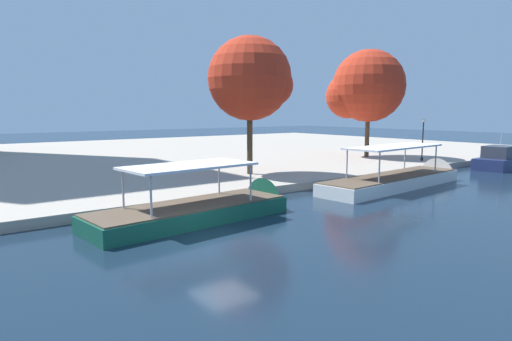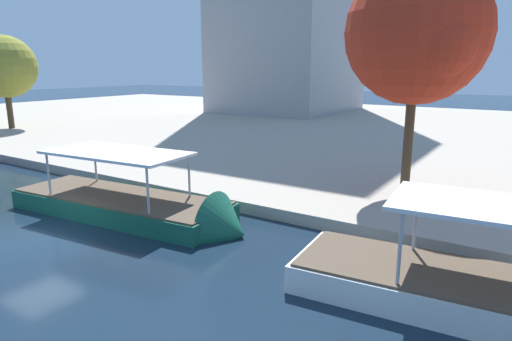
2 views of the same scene
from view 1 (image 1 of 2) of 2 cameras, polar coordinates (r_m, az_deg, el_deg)
ground_plane at (r=19.65m, az=-4.14°, el=-8.84°), size 220.00×220.00×0.00m
dock_promenade at (r=51.47m, az=-25.52°, el=0.97°), size 120.00×55.00×0.56m
tour_boat_2 at (r=23.62m, az=-5.99°, el=-5.23°), size 12.00×4.28×4.23m
tour_boat_3 at (r=35.02m, az=18.08°, el=-1.25°), size 15.35×4.36×4.26m
motor_yacht_4 at (r=49.93m, az=29.02°, el=0.96°), size 7.78×3.39×4.44m
lamp_post at (r=48.16m, az=20.56°, el=4.28°), size 0.39×0.39×4.28m
tree_0 at (r=50.36m, az=13.88°, el=10.27°), size 7.79×8.02×11.61m
tree_2 at (r=35.56m, az=-0.61°, el=11.65°), size 6.57×6.57×10.82m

